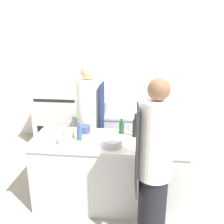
% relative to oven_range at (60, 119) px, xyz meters
% --- Properties ---
extents(ground_plane, '(16.00, 16.00, 0.00)m').
position_rel_oven_range_xyz_m(ground_plane, '(1.20, -1.77, -0.50)').
color(ground_plane, '#A89E8E').
extents(wall_back, '(8.00, 0.06, 2.80)m').
position_rel_oven_range_xyz_m(wall_back, '(1.20, 0.36, 0.90)').
color(wall_back, silver).
rests_on(wall_back, ground_plane).
extents(prep_counter, '(1.93, 0.74, 0.89)m').
position_rel_oven_range_xyz_m(prep_counter, '(1.20, -1.77, -0.05)').
color(prep_counter, silver).
rests_on(prep_counter, ground_plane).
extents(pass_counter, '(1.64, 0.74, 0.89)m').
position_rel_oven_range_xyz_m(pass_counter, '(1.33, -0.59, -0.05)').
color(pass_counter, silver).
rests_on(pass_counter, ground_plane).
extents(oven_range, '(0.92, 0.61, 1.00)m').
position_rel_oven_range_xyz_m(oven_range, '(0.00, 0.00, 0.00)').
color(oven_range, silver).
rests_on(oven_range, ground_plane).
extents(chef_at_prep_near, '(0.36, 0.34, 1.79)m').
position_rel_oven_range_xyz_m(chef_at_prep_near, '(1.72, -2.42, 0.41)').
color(chef_at_prep_near, black).
rests_on(chef_at_prep_near, ground_plane).
extents(chef_at_stove, '(0.39, 0.38, 1.72)m').
position_rel_oven_range_xyz_m(chef_at_stove, '(0.82, -1.07, 0.36)').
color(chef_at_stove, black).
rests_on(chef_at_stove, ground_plane).
extents(bottle_olive_oil, '(0.07, 0.07, 0.20)m').
position_rel_oven_range_xyz_m(bottle_olive_oil, '(1.34, -1.55, 0.48)').
color(bottle_olive_oil, '#19471E').
rests_on(bottle_olive_oil, prep_counter).
extents(bottle_vinegar, '(0.07, 0.07, 0.31)m').
position_rel_oven_range_xyz_m(bottle_vinegar, '(1.52, -1.63, 0.52)').
color(bottle_vinegar, black).
rests_on(bottle_vinegar, prep_counter).
extents(bottle_wine, '(0.07, 0.07, 0.23)m').
position_rel_oven_range_xyz_m(bottle_wine, '(1.82, -1.93, 0.49)').
color(bottle_wine, '#B2A84C').
rests_on(bottle_wine, prep_counter).
extents(bottle_cooking_oil, '(0.06, 0.06, 0.19)m').
position_rel_oven_range_xyz_m(bottle_cooking_oil, '(1.51, -1.50, 0.47)').
color(bottle_cooking_oil, '#5B2319').
rests_on(bottle_cooking_oil, prep_counter).
extents(bottle_sauce, '(0.06, 0.06, 0.22)m').
position_rel_oven_range_xyz_m(bottle_sauce, '(0.84, -1.81, 0.48)').
color(bottle_sauce, '#2D5175').
rests_on(bottle_sauce, prep_counter).
extents(bowl_mixing_large, '(0.17, 0.17, 0.07)m').
position_rel_oven_range_xyz_m(bowl_mixing_large, '(0.67, -1.72, 0.43)').
color(bowl_mixing_large, tan).
rests_on(bowl_mixing_large, prep_counter).
extents(bowl_prep_small, '(0.16, 0.16, 0.08)m').
position_rel_oven_range_xyz_m(bowl_prep_small, '(0.67, -1.93, 0.43)').
color(bowl_prep_small, '#B7BABC').
rests_on(bowl_prep_small, prep_counter).
extents(bowl_ceramic_blue, '(0.16, 0.16, 0.09)m').
position_rel_oven_range_xyz_m(bowl_ceramic_blue, '(0.85, -1.56, 0.44)').
color(bowl_ceramic_blue, navy).
rests_on(bowl_ceramic_blue, prep_counter).
extents(bowl_wooden_salad, '(0.24, 0.24, 0.09)m').
position_rel_oven_range_xyz_m(bowl_wooden_salad, '(1.26, -1.95, 0.44)').
color(bowl_wooden_salad, '#B7BABC').
rests_on(bowl_wooden_salad, prep_counter).
extents(stockpot, '(0.26, 0.26, 0.18)m').
position_rel_oven_range_xyz_m(stockpot, '(1.08, -0.63, 0.48)').
color(stockpot, silver).
rests_on(stockpot, pass_counter).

